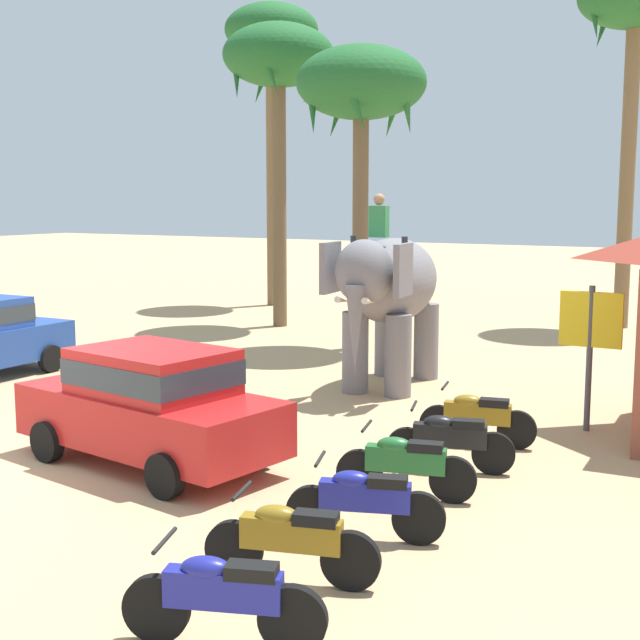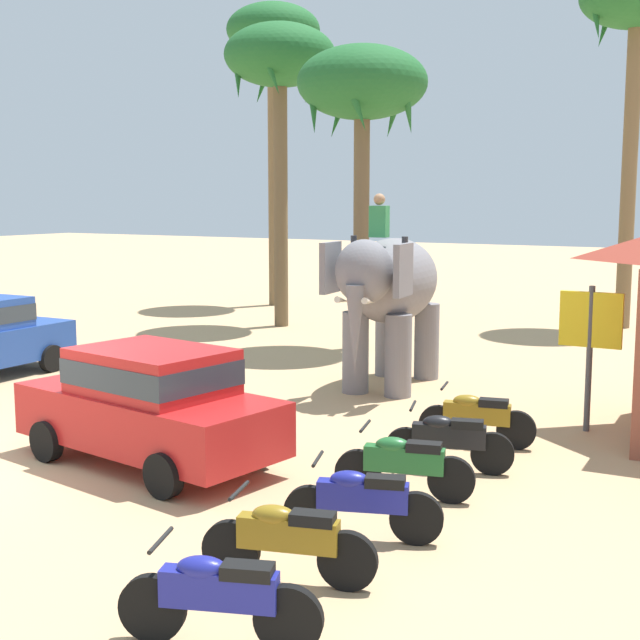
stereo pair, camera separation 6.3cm
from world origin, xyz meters
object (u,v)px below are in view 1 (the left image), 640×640
object	(u,v)px
motorcycle_second_in_row	(291,539)
signboard_yellow	(591,329)
car_sedan_foreground	(151,402)
motorcycle_fourth_in_row	(405,464)
palm_tree_near_hut	(361,91)
motorcycle_end_of_row	(477,417)
palm_tree_behind_elephant	(278,65)
motorcycle_mid_row	(365,501)
elephant_with_mahout	(389,290)
motorcycle_far_in_row	(450,439)
motorcycle_nearest_camera	(223,595)
palm_tree_far_back	(272,42)
palm_tree_left_of_road	(635,11)

from	to	relation	value
motorcycle_second_in_row	signboard_yellow	world-z (taller)	signboard_yellow
car_sedan_foreground	motorcycle_second_in_row	bearing A→B (deg)	-32.36
motorcycle_fourth_in_row	palm_tree_near_hut	distance (m)	12.72
car_sedan_foreground	motorcycle_end_of_row	distance (m)	4.95
motorcycle_second_in_row	palm_tree_near_hut	world-z (taller)	palm_tree_near_hut
motorcycle_fourth_in_row	signboard_yellow	distance (m)	4.83
palm_tree_behind_elephant	motorcycle_mid_row	bearing A→B (deg)	-54.94
car_sedan_foreground	elephant_with_mahout	distance (m)	6.49
elephant_with_mahout	motorcycle_fourth_in_row	xyz separation A→B (m)	(2.98, -5.91, -1.53)
motorcycle_second_in_row	motorcycle_far_in_row	xyz separation A→B (m)	(0.07, 4.17, 0.00)
motorcycle_nearest_camera	car_sedan_foreground	bearing A→B (deg)	136.30
motorcycle_second_in_row	palm_tree_behind_elephant	bearing A→B (deg)	122.16
motorcycle_fourth_in_row	signboard_yellow	world-z (taller)	signboard_yellow
palm_tree_behind_elephant	palm_tree_near_hut	xyz separation A→B (m)	(3.82, -2.34, -1.17)
elephant_with_mahout	motorcycle_far_in_row	distance (m)	5.72
motorcycle_fourth_in_row	motorcycle_far_in_row	xyz separation A→B (m)	(0.09, 1.33, 0.00)
car_sedan_foreground	palm_tree_far_back	distance (m)	20.53
palm_tree_behind_elephant	palm_tree_far_back	size ratio (longest dim) A/B	0.84
car_sedan_foreground	motorcycle_fourth_in_row	bearing A→B (deg)	6.83
motorcycle_far_in_row	motorcycle_end_of_row	bearing A→B (deg)	93.78
motorcycle_far_in_row	palm_tree_left_of_road	world-z (taller)	palm_tree_left_of_road
motorcycle_far_in_row	palm_tree_far_back	xyz separation A→B (m)	(-12.39, 15.04, 8.58)
motorcycle_end_of_row	palm_tree_near_hut	size ratio (longest dim) A/B	0.24
palm_tree_left_of_road	signboard_yellow	world-z (taller)	palm_tree_left_of_road
motorcycle_mid_row	motorcycle_end_of_row	size ratio (longest dim) A/B	0.97
palm_tree_behind_elephant	motorcycle_end_of_row	bearing A→B (deg)	-44.95
car_sedan_foreground	signboard_yellow	bearing A→B (deg)	44.53
motorcycle_nearest_camera	motorcycle_second_in_row	world-z (taller)	same
car_sedan_foreground	palm_tree_near_hut	distance (m)	11.74
elephant_with_mahout	motorcycle_end_of_row	size ratio (longest dim) A/B	2.22
motorcycle_mid_row	motorcycle_far_in_row	size ratio (longest dim) A/B	0.99
car_sedan_foreground	motorcycle_far_in_row	distance (m)	4.26
elephant_with_mahout	palm_tree_left_of_road	xyz separation A→B (m)	(2.51, 10.85, 7.00)
motorcycle_fourth_in_row	palm_tree_behind_elephant	distance (m)	16.89
motorcycle_end_of_row	palm_tree_left_of_road	world-z (taller)	palm_tree_left_of_road
motorcycle_far_in_row	palm_tree_near_hut	distance (m)	11.77
motorcycle_end_of_row	palm_tree_behind_elephant	distance (m)	15.04
car_sedan_foreground	palm_tree_behind_elephant	xyz separation A→B (m)	(-5.63, 12.57, 6.63)
motorcycle_far_in_row	signboard_yellow	size ratio (longest dim) A/B	0.73
palm_tree_behind_elephant	palm_tree_left_of_road	size ratio (longest dim) A/B	0.85
motorcycle_mid_row	palm_tree_behind_elephant	size ratio (longest dim) A/B	0.20
motorcycle_fourth_in_row	motorcycle_nearest_camera	bearing A→B (deg)	-87.89
palm_tree_near_hut	palm_tree_left_of_road	xyz separation A→B (m)	(5.09, 6.98, 2.60)
motorcycle_far_in_row	palm_tree_near_hut	world-z (taller)	palm_tree_near_hut
motorcycle_nearest_camera	motorcycle_end_of_row	distance (m)	6.94
motorcycle_far_in_row	elephant_with_mahout	bearing A→B (deg)	123.84
motorcycle_mid_row	palm_tree_near_hut	size ratio (longest dim) A/B	0.23
motorcycle_nearest_camera	motorcycle_end_of_row	xyz separation A→B (m)	(-0.16, 6.94, 0.00)
palm_tree_near_hut	palm_tree_behind_elephant	bearing A→B (deg)	148.57
signboard_yellow	palm_tree_behind_elephant	bearing A→B (deg)	144.45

